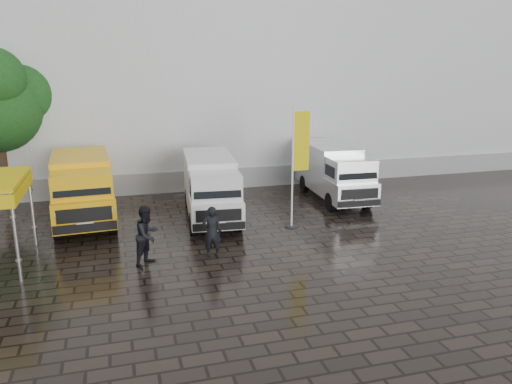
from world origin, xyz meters
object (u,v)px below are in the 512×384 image
at_px(van_yellow, 82,190).
at_px(flagpole, 297,162).
at_px(person_front, 212,232).
at_px(person_tent, 147,235).
at_px(van_white, 211,189).
at_px(van_silver, 334,173).
at_px(wheelie_bin, 343,172).

distance_m(van_yellow, flagpole, 8.31).
height_order(person_front, person_tent, person_tent).
relative_size(van_yellow, van_white, 0.99).
xyz_separation_m(van_yellow, flagpole, (7.72, -2.80, 1.22)).
bearing_deg(van_white, person_front, -95.05).
bearing_deg(van_silver, wheelie_bin, 59.84).
distance_m(wheelie_bin, person_front, 11.80).
distance_m(van_yellow, van_silver, 10.75).
xyz_separation_m(van_silver, flagpole, (-3.02, -3.30, 1.29)).
height_order(flagpole, wheelie_bin, flagpole).
height_order(flagpole, person_front, flagpole).
distance_m(flagpole, person_front, 4.52).
bearing_deg(wheelie_bin, van_silver, -135.31).
height_order(van_silver, flagpole, flagpole).
height_order(flagpole, person_tent, flagpole).
distance_m(van_yellow, wheelie_bin, 12.99).
distance_m(van_white, flagpole, 3.71).
xyz_separation_m(wheelie_bin, person_tent, (-10.45, -8.25, 0.37)).
relative_size(van_yellow, person_front, 3.28).
distance_m(van_white, person_tent, 4.96).
bearing_deg(wheelie_bin, person_tent, -154.16).
bearing_deg(van_silver, van_yellow, -174.65).
bearing_deg(van_silver, person_tent, -145.04).
bearing_deg(flagpole, wheelie_bin, 51.65).
height_order(van_yellow, van_silver, van_yellow).
relative_size(van_yellow, van_silver, 0.99).
relative_size(van_silver, wheelie_bin, 5.03).
relative_size(van_yellow, wheelie_bin, 4.98).
relative_size(van_yellow, person_tent, 2.97).
bearing_deg(wheelie_bin, flagpole, -140.80).
relative_size(flagpole, person_front, 2.70).
bearing_deg(flagpole, van_yellow, 160.04).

